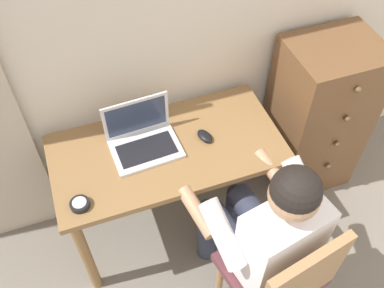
# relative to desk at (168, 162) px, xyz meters

# --- Properties ---
(wall_back) EXTENTS (4.80, 0.05, 2.50)m
(wall_back) POSITION_rel_desk_xyz_m (0.33, 0.37, 0.62)
(wall_back) COLOR beige
(wall_back) RESTS_ON ground_plane
(desk) EXTENTS (1.18, 0.60, 0.74)m
(desk) POSITION_rel_desk_xyz_m (0.00, 0.00, 0.00)
(desk) COLOR olive
(desk) RESTS_ON ground_plane
(dresser) EXTENTS (0.51, 0.45, 1.05)m
(dresser) POSITION_rel_desk_xyz_m (0.98, 0.10, -0.10)
(dresser) COLOR brown
(dresser) RESTS_ON ground_plane
(chair) EXTENTS (0.49, 0.47, 0.90)m
(chair) POSITION_rel_desk_xyz_m (0.31, -0.73, -0.12)
(chair) COLOR brown
(chair) RESTS_ON ground_plane
(person_seated) EXTENTS (0.60, 0.64, 1.22)m
(person_seated) POSITION_rel_desk_xyz_m (0.28, -0.54, 0.06)
(person_seated) COLOR #33384C
(person_seated) RESTS_ON ground_plane
(laptop) EXTENTS (0.35, 0.27, 0.24)m
(laptop) POSITION_rel_desk_xyz_m (-0.11, 0.06, 0.17)
(laptop) COLOR silver
(laptop) RESTS_ON desk
(computer_mouse) EXTENTS (0.09, 0.11, 0.03)m
(computer_mouse) POSITION_rel_desk_xyz_m (0.20, -0.00, 0.13)
(computer_mouse) COLOR black
(computer_mouse) RESTS_ON desk
(desk_clock) EXTENTS (0.09, 0.09, 0.03)m
(desk_clock) POSITION_rel_desk_xyz_m (-0.48, -0.20, 0.13)
(desk_clock) COLOR black
(desk_clock) RESTS_ON desk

